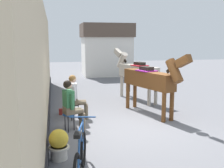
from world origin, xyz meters
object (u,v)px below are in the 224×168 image
seated_visitor_near (71,103)px  leaning_bicycle (80,158)px  seated_visitor_far (76,95)px  flower_planter_near (59,144)px  saddled_horse_near (151,80)px  saddled_horse_far (136,72)px  satchel_bag (63,111)px

seated_visitor_near → leaning_bicycle: 2.68m
leaning_bicycle → seated_visitor_far: bearing=86.4°
seated_visitor_far → flower_planter_near: seated_visitor_far is taller
saddled_horse_near → saddled_horse_far: 2.25m
flower_planter_near → satchel_bag: bearing=86.4°
seated_visitor_far → saddled_horse_far: (2.63, 2.24, 0.38)m
satchel_bag → seated_visitor_far: bearing=113.7°
saddled_horse_near → seated_visitor_near: bearing=-158.4°
saddled_horse_near → saddled_horse_far: (0.21, 2.24, 0.00)m
seated_visitor_near → saddled_horse_near: size_ratio=0.48×
seated_visitor_far → saddled_horse_far: 3.48m
saddled_horse_near → seated_visitor_far: bearing=-179.9°
seated_visitor_near → saddled_horse_far: (2.84, 3.28, 0.38)m
seated_visitor_far → satchel_bag: size_ratio=4.96×
seated_visitor_near → saddled_horse_far: bearing=49.1°
flower_planter_near → saddled_horse_far: bearing=57.3°
seated_visitor_near → leaning_bicycle: size_ratio=0.80×
seated_visitor_far → saddled_horse_far: size_ratio=0.48×
leaning_bicycle → saddled_horse_near: bearing=54.3°
seated_visitor_far → saddled_horse_near: (2.42, 0.00, 0.38)m
saddled_horse_near → flower_planter_near: size_ratio=4.52×
saddled_horse_near → saddled_horse_far: bearing=84.7°
saddled_horse_far → leaning_bicycle: 6.63m
flower_planter_near → seated_visitor_far: bearing=78.2°
leaning_bicycle → saddled_horse_far: bearing=64.2°
satchel_bag → seated_visitor_near: bearing=89.3°
seated_visitor_near → satchel_bag: bearing=95.2°
saddled_horse_near → flower_planter_near: 4.17m
seated_visitor_near → saddled_horse_near: saddled_horse_near is taller
seated_visitor_far → satchel_bag: bearing=119.6°
saddled_horse_far → satchel_bag: 3.56m
leaning_bicycle → seated_visitor_near: bearing=89.6°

